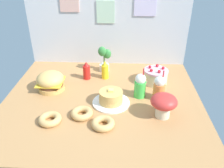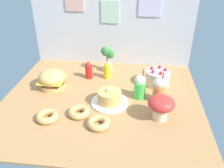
{
  "view_description": "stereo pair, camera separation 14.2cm",
  "coord_description": "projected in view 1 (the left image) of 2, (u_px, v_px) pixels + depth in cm",
  "views": [
    {
      "loc": [
        18.85,
        -191.86,
        126.97
      ],
      "look_at": [
        8.83,
        11.52,
        10.51
      ],
      "focal_mm": 37.89,
      "sensor_mm": 36.0,
      "label": 1
    },
    {
      "loc": [
        33.02,
        -190.66,
        126.97
      ],
      "look_at": [
        8.83,
        11.52,
        10.51
      ],
      "focal_mm": 37.89,
      "sensor_mm": 36.0,
      "label": 2
    }
  ],
  "objects": [
    {
      "name": "cream_soda_cup",
      "position": [
        140.0,
        86.0,
        2.29
      ],
      "size": [
        11.4,
        11.4,
        31.11
      ],
      "color": "green",
      "rests_on": "ground_plane"
    },
    {
      "name": "back_wall",
      "position": [
        108.0,
        24.0,
        2.79
      ],
      "size": [
        190.92,
        4.2,
        99.33
      ],
      "color": "silver",
      "rests_on": "ground_plane"
    },
    {
      "name": "burger",
      "position": [
        51.0,
        81.0,
        2.42
      ],
      "size": [
        27.48,
        27.48,
        19.82
      ],
      "color": "#DBA859",
      "rests_on": "ground_plane"
    },
    {
      "name": "donut_pink_glaze",
      "position": [
        50.0,
        119.0,
        1.98
      ],
      "size": [
        19.27,
        19.27,
        5.8
      ],
      "color": "tan",
      "rests_on": "ground_plane"
    },
    {
      "name": "mushroom_stool",
      "position": [
        164.0,
        103.0,
        2.0
      ],
      "size": [
        22.8,
        22.8,
        21.76
      ],
      "color": "beige",
      "rests_on": "ground_plane"
    },
    {
      "name": "ground_plane",
      "position": [
        102.0,
        100.0,
        2.31
      ],
      "size": [
        190.92,
        171.87,
        2.0
      ],
      "primitive_type": "cube",
      "color": "#B27F4C"
    },
    {
      "name": "donut_chocolate",
      "position": [
        82.0,
        113.0,
        2.05
      ],
      "size": [
        19.27,
        19.27,
        5.8
      ],
      "color": "tan",
      "rests_on": "ground_plane"
    },
    {
      "name": "pancake_stack",
      "position": [
        111.0,
        98.0,
        2.21
      ],
      "size": [
        35.23,
        35.23,
        15.23
      ],
      "color": "white",
      "rests_on": "ground_plane"
    },
    {
      "name": "ketchup_bottle",
      "position": [
        87.0,
        71.0,
        2.62
      ],
      "size": [
        7.88,
        7.88,
        20.72
      ],
      "color": "red",
      "rests_on": "ground_plane"
    },
    {
      "name": "potted_plant",
      "position": [
        104.0,
        58.0,
        2.75
      ],
      "size": [
        15.45,
        11.93,
        31.61
      ],
      "color": "white",
      "rests_on": "ground_plane"
    },
    {
      "name": "layer_cake",
      "position": [
        156.0,
        76.0,
        2.55
      ],
      "size": [
        25.86,
        25.86,
        18.86
      ],
      "color": "beige",
      "rests_on": "ground_plane"
    },
    {
      "name": "orange_float_cup",
      "position": [
        159.0,
        88.0,
        2.25
      ],
      "size": [
        11.4,
        11.4,
        31.07
      ],
      "color": "orange",
      "rests_on": "ground_plane"
    },
    {
      "name": "mustard_bottle",
      "position": [
        105.0,
        70.0,
        2.63
      ],
      "size": [
        7.88,
        7.88,
        20.72
      ],
      "color": "yellow",
      "rests_on": "ground_plane"
    },
    {
      "name": "donut_vanilla",
      "position": [
        103.0,
        123.0,
        1.93
      ],
      "size": [
        19.27,
        19.27,
        5.8
      ],
      "color": "tan",
      "rests_on": "ground_plane"
    }
  ]
}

